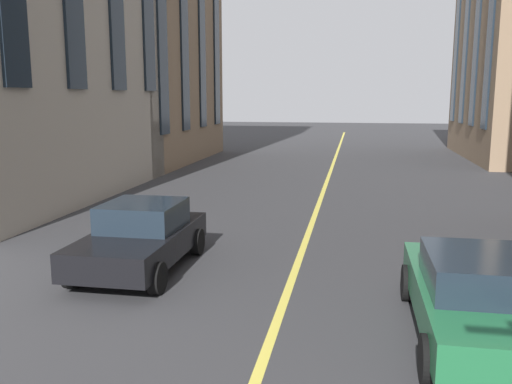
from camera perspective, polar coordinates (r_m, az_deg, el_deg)
The scene contains 4 objects.
lane_centre_line at distance 15.92m, azimuth 5.95°, elevation -3.06°, with size 80.00×0.16×0.01m.
car_green_near at distance 8.78m, azimuth 22.39°, elevation -10.00°, with size 4.40×1.95×1.37m.
car_black_parked_b at distance 11.65m, azimuth -11.95°, elevation -4.60°, with size 3.90×1.89×1.40m.
building_left_near at distance 31.94m, azimuth -15.84°, elevation 15.15°, with size 12.84×10.43×13.30m.
Camera 1 is at (4.53, -1.17, 3.60)m, focal length 38.18 mm.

